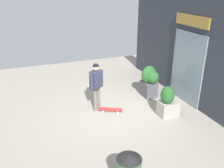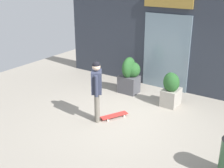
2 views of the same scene
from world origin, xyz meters
TOP-DOWN VIEW (x-y plane):
  - ground_plane at (0.00, 0.00)m, footprint 12.00×12.00m
  - building_facade at (0.00, 2.88)m, footprint 7.74×0.31m
  - skateboarder at (-0.41, -0.45)m, footprint 0.44×0.49m
  - skateboard at (-0.12, -0.06)m, footprint 0.53×0.80m
  - planter_box_left at (0.83, 1.52)m, footprint 0.48×0.61m
  - planter_box_right at (-0.69, 1.72)m, footprint 0.65×0.63m

SIDE VIEW (x-z plane):
  - ground_plane at x=0.00m, z-range 0.00..0.00m
  - skateboard at x=-0.12m, z-range 0.02..0.10m
  - planter_box_left at x=0.83m, z-range 0.03..1.07m
  - planter_box_right at x=-0.69m, z-range 0.01..1.22m
  - skateboarder at x=-0.41m, z-range 0.18..1.82m
  - building_facade at x=0.00m, z-range -0.02..3.89m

